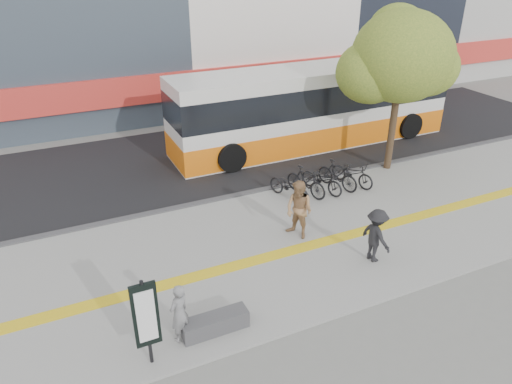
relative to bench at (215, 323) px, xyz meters
name	(u,v)px	position (x,y,z in m)	size (l,w,h in m)	color
ground	(288,277)	(2.60, 1.20, -0.30)	(120.00, 120.00, 0.00)	slate
sidewalk	(264,249)	(2.60, 2.70, -0.27)	(40.00, 7.00, 0.08)	gray
tactile_strip	(272,256)	(2.60, 2.20, -0.22)	(40.00, 0.45, 0.01)	yellow
street	(189,160)	(2.60, 10.20, -0.28)	(40.00, 8.00, 0.06)	black
curb	(222,199)	(2.60, 6.20, -0.23)	(40.00, 0.25, 0.14)	#3E3E41
bench	(215,323)	(0.00, 0.00, 0.00)	(1.60, 0.45, 0.45)	#3E3E41
signboard	(146,316)	(-1.60, -0.31, 1.06)	(0.55, 0.10, 2.20)	black
street_tree	(399,58)	(9.78, 6.02, 4.21)	(4.40, 3.80, 6.31)	#382919
bus	(313,109)	(8.43, 9.70, 1.40)	(13.11, 3.11, 3.49)	silver
bicycle_row	(322,179)	(6.17, 5.20, 0.29)	(3.97, 1.98, 1.09)	black
seated_woman	(179,313)	(-0.80, 0.11, 0.53)	(0.55, 0.36, 1.51)	black
pedestrian_tan	(299,210)	(3.84, 2.84, 0.72)	(0.92, 0.71, 1.88)	#9D744D
pedestrian_dark	(376,235)	(5.21, 0.81, 0.59)	(1.06, 0.61, 1.64)	black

